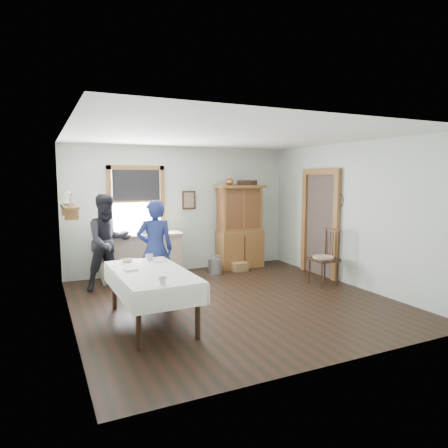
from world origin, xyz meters
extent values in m
cube|color=black|center=(0.00, 0.00, 0.01)|extent=(5.00, 5.00, 0.01)
cube|color=silver|center=(0.00, 0.00, 2.70)|extent=(5.00, 5.00, 0.01)
cube|color=silver|center=(0.00, 2.50, 1.35)|extent=(5.00, 0.01, 2.70)
cube|color=silver|center=(0.00, -2.50, 1.35)|extent=(5.00, 0.01, 2.70)
cube|color=silver|center=(-2.50, 0.00, 1.35)|extent=(0.01, 5.00, 2.70)
cube|color=silver|center=(2.50, 0.00, 1.35)|extent=(0.01, 5.00, 2.70)
cube|color=white|center=(-1.00, 2.48, 1.55)|extent=(1.00, 0.02, 1.30)
cube|color=olive|center=(-1.00, 2.46, 2.25)|extent=(1.18, 0.06, 0.09)
cube|color=olive|center=(-1.00, 2.46, 0.85)|extent=(1.18, 0.06, 0.09)
cube|color=olive|center=(-1.54, 2.46, 1.55)|extent=(0.09, 0.06, 1.48)
cube|color=olive|center=(-0.46, 2.46, 1.55)|extent=(0.09, 0.06, 1.48)
cube|color=black|center=(-1.00, 2.44, 1.89)|extent=(0.98, 0.03, 0.63)
cube|color=#473A33|center=(2.47, 0.85, 1.05)|extent=(0.03, 0.90, 2.10)
cube|color=olive|center=(2.44, 0.34, 1.05)|extent=(0.08, 0.12, 2.10)
cube|color=olive|center=(2.44, 1.36, 1.05)|extent=(0.08, 0.12, 2.10)
cube|color=olive|center=(2.44, 0.85, 2.16)|extent=(0.08, 1.14, 0.12)
cube|color=olive|center=(-2.37, 1.50, 1.55)|extent=(0.24, 1.00, 0.04)
cube|color=olive|center=(-2.37, 1.10, 1.45)|extent=(0.22, 0.03, 0.18)
cube|color=olive|center=(-2.37, 1.90, 1.45)|extent=(0.22, 0.03, 0.18)
cube|color=tan|center=(-2.37, 1.20, 1.68)|extent=(0.03, 0.22, 0.24)
cylinder|color=silver|center=(-2.37, 1.85, 1.68)|extent=(0.12, 0.12, 0.22)
cube|color=black|center=(0.15, 2.46, 1.55)|extent=(0.30, 0.04, 0.40)
torus|color=black|center=(2.45, 0.30, 1.72)|extent=(0.01, 0.27, 0.27)
cube|color=tan|center=(-1.01, 2.13, 0.46)|extent=(1.64, 0.68, 0.93)
cube|color=olive|center=(1.28, 2.20, 0.93)|extent=(1.10, 0.53, 1.87)
cube|color=white|center=(-1.47, -0.39, 0.38)|extent=(1.03, 1.90, 0.75)
cube|color=black|center=(2.03, 0.19, 0.54)|extent=(0.51, 0.51, 1.09)
cube|color=#989CA0|center=(0.52, 1.88, 0.16)|extent=(0.36, 0.36, 0.32)
cube|color=#936A43|center=(1.10, 1.86, 0.09)|extent=(0.33, 0.24, 0.19)
imported|color=navy|center=(-1.10, 0.72, 0.78)|extent=(0.62, 0.46, 1.55)
imported|color=black|center=(-1.72, 1.65, 0.81)|extent=(0.90, 0.77, 1.62)
imported|color=silver|center=(-1.31, 0.33, 0.80)|extent=(0.13, 0.13, 0.10)
imported|color=silver|center=(-1.53, -1.16, 0.80)|extent=(0.13, 0.13, 0.09)
imported|color=silver|center=(-1.65, 0.34, 0.78)|extent=(0.23, 0.23, 0.05)
imported|color=#796550|center=(-1.55, 2.27, 0.94)|extent=(0.26, 0.27, 0.02)
imported|color=silver|center=(-1.32, 2.15, 0.96)|extent=(0.27, 0.27, 0.07)
imported|color=silver|center=(-2.37, 1.55, 1.60)|extent=(0.22, 0.22, 0.05)
camera|label=1|loc=(-2.87, -5.77, 2.06)|focal=32.00mm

